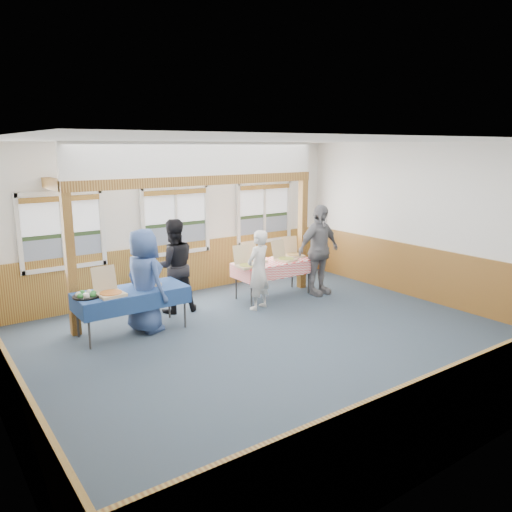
{
  "coord_description": "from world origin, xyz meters",
  "views": [
    {
      "loc": [
        -4.63,
        -5.97,
        3.12
      ],
      "look_at": [
        0.32,
        1.0,
        1.23
      ],
      "focal_mm": 35.0,
      "sensor_mm": 36.0,
      "label": 1
    }
  ],
  "objects_px": {
    "woman_white": "(258,270)",
    "man_blue": "(145,281)",
    "woman_black": "(173,266)",
    "person_grey": "(319,250)",
    "table_left": "(131,293)",
    "table_right": "(273,264)"
  },
  "relations": [
    {
      "from": "person_grey",
      "to": "man_blue",
      "type": "bearing_deg",
      "value": 174.9
    },
    {
      "from": "table_left",
      "to": "table_right",
      "type": "xyz_separation_m",
      "value": [
        3.24,
        0.3,
        -0.0
      ]
    },
    {
      "from": "table_left",
      "to": "person_grey",
      "type": "xyz_separation_m",
      "value": [
        4.11,
        -0.14,
        0.26
      ]
    },
    {
      "from": "man_blue",
      "to": "person_grey",
      "type": "relative_size",
      "value": 0.93
    },
    {
      "from": "woman_black",
      "to": "person_grey",
      "type": "height_order",
      "value": "person_grey"
    },
    {
      "from": "table_left",
      "to": "woman_black",
      "type": "relative_size",
      "value": 1.07
    },
    {
      "from": "woman_black",
      "to": "man_blue",
      "type": "distance_m",
      "value": 1.08
    },
    {
      "from": "man_blue",
      "to": "table_left",
      "type": "bearing_deg",
      "value": 58.02
    },
    {
      "from": "table_left",
      "to": "table_right",
      "type": "relative_size",
      "value": 1.13
    },
    {
      "from": "woman_white",
      "to": "table_right",
      "type": "bearing_deg",
      "value": -163.22
    },
    {
      "from": "woman_black",
      "to": "person_grey",
      "type": "bearing_deg",
      "value": 176.96
    },
    {
      "from": "table_left",
      "to": "man_blue",
      "type": "distance_m",
      "value": 0.3
    },
    {
      "from": "woman_black",
      "to": "man_blue",
      "type": "relative_size",
      "value": 1.01
    },
    {
      "from": "table_right",
      "to": "person_grey",
      "type": "distance_m",
      "value": 1.02
    },
    {
      "from": "woman_black",
      "to": "man_blue",
      "type": "height_order",
      "value": "woman_black"
    },
    {
      "from": "table_left",
      "to": "woman_black",
      "type": "xyz_separation_m",
      "value": [
        1.08,
        0.59,
        0.2
      ]
    },
    {
      "from": "woman_black",
      "to": "woman_white",
      "type": "bearing_deg",
      "value": 160.76
    },
    {
      "from": "table_left",
      "to": "woman_white",
      "type": "height_order",
      "value": "woman_white"
    },
    {
      "from": "woman_white",
      "to": "man_blue",
      "type": "distance_m",
      "value": 2.28
    },
    {
      "from": "man_blue",
      "to": "person_grey",
      "type": "bearing_deg",
      "value": -106.25
    },
    {
      "from": "table_left",
      "to": "man_blue",
      "type": "xyz_separation_m",
      "value": [
        0.22,
        -0.07,
        0.19
      ]
    },
    {
      "from": "table_right",
      "to": "man_blue",
      "type": "xyz_separation_m",
      "value": [
        -3.02,
        -0.37,
        0.2
      ]
    }
  ]
}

